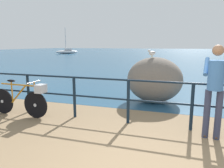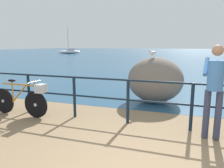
{
  "view_description": "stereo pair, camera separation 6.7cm",
  "coord_description": "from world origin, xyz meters",
  "px_view_note": "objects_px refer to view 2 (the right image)",
  "views": [
    {
      "loc": [
        0.42,
        -2.58,
        1.78
      ],
      "look_at": [
        -1.2,
        2.42,
        0.81
      ],
      "focal_mm": 34.39,
      "sensor_mm": 36.0,
      "label": 1
    },
    {
      "loc": [
        0.49,
        -2.55,
        1.78
      ],
      "look_at": [
        -1.2,
        2.42,
        0.81
      ],
      "focal_mm": 34.39,
      "sensor_mm": 36.0,
      "label": 2
    }
  ],
  "objects_px": {
    "bicycle": "(23,98)",
    "seagull": "(153,53)",
    "person_at_railing": "(215,88)",
    "sailboat": "(70,52)",
    "breakwater_boulder_main": "(155,80)"
  },
  "relations": [
    {
      "from": "person_at_railing",
      "to": "breakwater_boulder_main",
      "type": "distance_m",
      "value": 2.78
    },
    {
      "from": "breakwater_boulder_main",
      "to": "seagull",
      "type": "bearing_deg",
      "value": -143.44
    },
    {
      "from": "seagull",
      "to": "bicycle",
      "type": "bearing_deg",
      "value": -11.92
    },
    {
      "from": "bicycle",
      "to": "sailboat",
      "type": "bearing_deg",
      "value": 119.83
    },
    {
      "from": "person_at_railing",
      "to": "sailboat",
      "type": "distance_m",
      "value": 39.55
    },
    {
      "from": "breakwater_boulder_main",
      "to": "seagull",
      "type": "distance_m",
      "value": 0.85
    },
    {
      "from": "bicycle",
      "to": "breakwater_boulder_main",
      "type": "distance_m",
      "value": 3.83
    },
    {
      "from": "seagull",
      "to": "sailboat",
      "type": "height_order",
      "value": "sailboat"
    },
    {
      "from": "bicycle",
      "to": "sailboat",
      "type": "distance_m",
      "value": 37.4
    },
    {
      "from": "seagull",
      "to": "person_at_railing",
      "type": "bearing_deg",
      "value": 70.73
    },
    {
      "from": "person_at_railing",
      "to": "sailboat",
      "type": "relative_size",
      "value": 0.36
    },
    {
      "from": "person_at_railing",
      "to": "breakwater_boulder_main",
      "type": "xyz_separation_m",
      "value": [
        -1.39,
        2.38,
        -0.29
      ]
    },
    {
      "from": "breakwater_boulder_main",
      "to": "sailboat",
      "type": "xyz_separation_m",
      "value": [
        -20.48,
        30.56,
        -0.28
      ]
    },
    {
      "from": "bicycle",
      "to": "seagull",
      "type": "height_order",
      "value": "seagull"
    },
    {
      "from": "sailboat",
      "to": "bicycle",
      "type": "bearing_deg",
      "value": 73.48
    }
  ]
}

